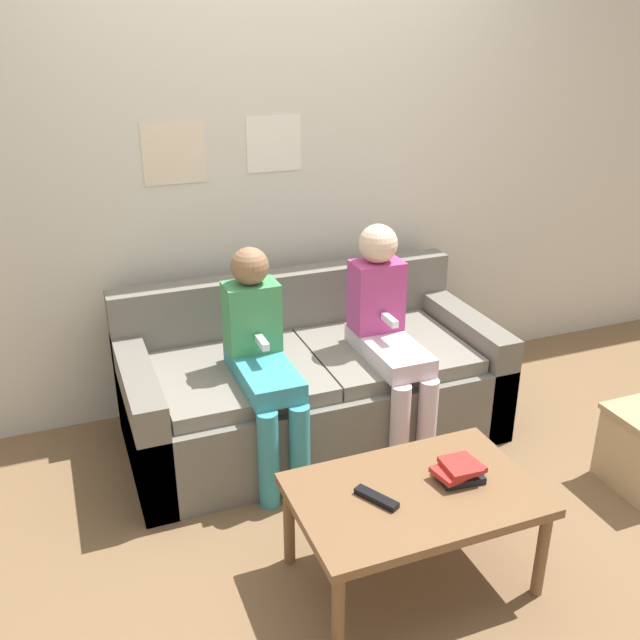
% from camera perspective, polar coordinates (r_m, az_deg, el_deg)
% --- Properties ---
extents(ground_plane, '(10.00, 10.00, 0.00)m').
position_cam_1_polar(ground_plane, '(3.27, 2.68, -13.55)').
color(ground_plane, brown).
extents(wall_back, '(8.00, 0.06, 2.60)m').
position_cam_1_polar(wall_back, '(3.67, -3.85, 12.96)').
color(wall_back, beige).
rests_on(wall_back, ground_plane).
extents(couch, '(1.80, 0.86, 0.75)m').
position_cam_1_polar(couch, '(3.55, -0.79, -5.22)').
color(couch, '#6B665B').
rests_on(couch, ground_plane).
extents(coffee_table, '(0.87, 0.56, 0.40)m').
position_cam_1_polar(coffee_table, '(2.66, 7.55, -14.16)').
color(coffee_table, brown).
rests_on(coffee_table, ground_plane).
extents(person_left, '(0.24, 0.58, 1.03)m').
position_cam_1_polar(person_left, '(3.15, -4.68, -2.81)').
color(person_left, teal).
rests_on(person_left, ground_plane).
extents(person_right, '(0.24, 0.58, 1.07)m').
position_cam_1_polar(person_right, '(3.35, 5.41, -0.64)').
color(person_right, silver).
rests_on(person_right, ground_plane).
extents(tv_remote, '(0.12, 0.17, 0.02)m').
position_cam_1_polar(tv_remote, '(2.57, 4.53, -14.01)').
color(tv_remote, black).
rests_on(tv_remote, coffee_table).
extents(book_stack, '(0.20, 0.15, 0.07)m').
position_cam_1_polar(book_stack, '(2.70, 11.09, -11.76)').
color(book_stack, black).
rests_on(book_stack, coffee_table).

